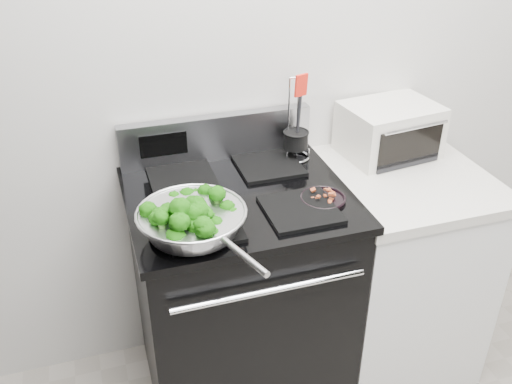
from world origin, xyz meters
name	(u,v)px	position (x,y,z in m)	size (l,w,h in m)	color
back_wall	(288,50)	(0.00, 1.75, 1.35)	(4.00, 0.02, 2.70)	beige
gas_range	(240,294)	(-0.30, 1.41, 0.49)	(0.79, 0.69, 1.13)	black
counter	(393,268)	(0.39, 1.41, 0.46)	(0.62, 0.68, 0.92)	white
skillet	(192,220)	(-0.51, 1.22, 1.00)	(0.35, 0.54, 0.08)	silver
broccoli_pile	(192,214)	(-0.51, 1.22, 1.02)	(0.28, 0.28, 0.10)	#093304
bacon_plate	(323,196)	(-0.03, 1.28, 0.97)	(0.16, 0.16, 0.04)	black
utensil_holder	(296,144)	(-0.01, 1.62, 1.01)	(0.11, 0.11, 0.35)	silver
toaster_oven	(389,130)	(0.40, 1.60, 1.03)	(0.40, 0.32, 0.21)	silver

